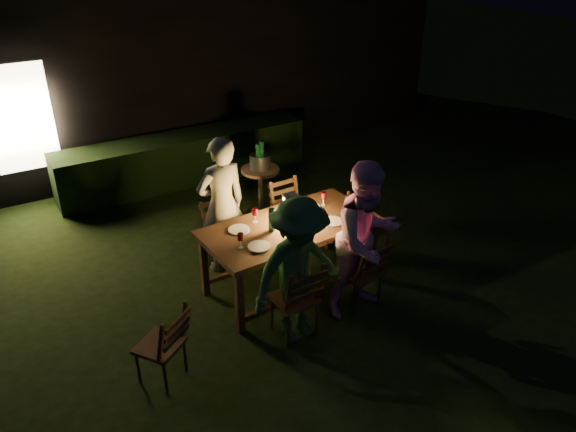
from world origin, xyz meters
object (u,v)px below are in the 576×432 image
dining_table (290,231)px  chair_far_right (292,226)px  bottle_bucket_b (262,157)px  person_house_side (222,205)px  bottle_table (272,220)px  chair_far_left (226,248)px  chair_near_left (295,311)px  bottle_bucket_a (258,160)px  lantern (291,210)px  chair_spare (163,357)px  chair_near_right (360,284)px  ice_bucket (260,162)px  side_table (260,174)px  chair_end (367,236)px  person_opp_right (367,240)px  person_opp_left (299,272)px

dining_table → chair_far_right: (0.50, 0.80, -0.47)m
bottle_bucket_b → person_house_side: bearing=-136.8°
bottle_table → chair_far_left: bearing=108.2°
dining_table → bottle_table: 0.34m
chair_near_left → bottle_bucket_a: bearing=68.9°
chair_far_left → lantern: lantern is taller
lantern → bottle_table: bearing=-167.0°
bottle_bucket_a → chair_spare: bearing=-133.5°
chair_far_left → chair_far_right: (1.00, 0.06, 0.00)m
chair_near_right → ice_bucket: size_ratio=3.19×
bottle_bucket_a → bottle_bucket_b: size_ratio=1.00×
dining_table → chair_far_left: chair_far_left is taller
chair_near_right → lantern: size_ratio=2.74×
lantern → side_table: 1.84m
chair_far_left → person_house_side: 0.59m
chair_end → lantern: lantern is taller
chair_end → bottle_bucket_a: size_ratio=2.93×
chair_near_right → chair_far_left: bearing=116.0°
bottle_table → bottle_bucket_a: size_ratio=0.88×
chair_far_left → chair_end: 1.85m
chair_near_left → chair_end: (1.63, 0.87, -0.01)m
chair_spare → bottle_table: bearing=-11.0°
lantern → bottle_bucket_b: 1.86m
person_opp_right → lantern: 0.96m
dining_table → lantern: (0.05, 0.05, 0.24)m
chair_end → person_opp_right: 1.29m
dining_table → person_opp_left: 0.94m
dining_table → person_house_side: size_ratio=1.19×
chair_far_right → person_opp_right: (-0.00, -1.59, 0.61)m
chair_near_right → ice_bucket: bearing=80.8°
dining_table → chair_spare: chair_spare is taller
person_opp_right → bottle_bucket_a: (0.00, 2.54, 0.01)m
side_table → chair_spare: bearing=-133.7°
bottle_table → bottle_bucket_a: 1.92m
ice_bucket → bottle_bucket_b: (0.05, 0.04, 0.05)m
chair_near_left → person_opp_right: bearing=-1.1°
chair_spare → bottle_bucket_b: size_ratio=2.81×
bottle_table → bottle_bucket_b: bearing=65.1°
chair_far_right → person_opp_left: size_ratio=0.58×
chair_end → person_house_side: (-1.73, 0.71, 0.59)m
chair_near_right → chair_spare: 2.35m
bottle_table → person_opp_left: bearing=-100.2°
dining_table → person_house_side: bearing=118.8°
dining_table → person_opp_right: bearing=-61.2°
chair_spare → chair_near_right: bearing=-35.4°
person_opp_right → bottle_table: bearing=130.5°
chair_near_left → ice_bucket: chair_near_left is taller
chair_end → person_house_side: 1.96m
dining_table → chair_near_right: chair_near_right is taller
person_opp_left → chair_near_right: bearing=3.2°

